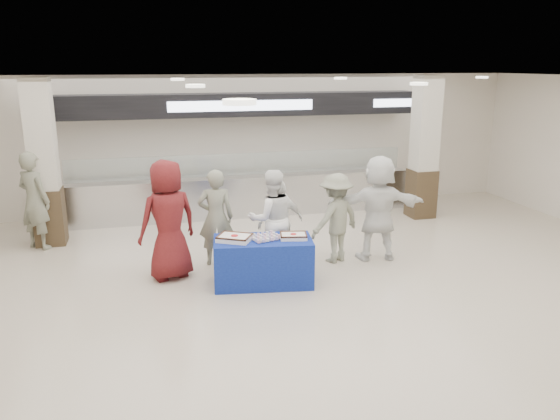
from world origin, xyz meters
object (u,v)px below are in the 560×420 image
object	(u,v)px
soldier_a	(216,217)
chef_short	(280,222)
soldier_bg	(34,201)
cupcake_tray	(265,237)
display_table	(263,261)
chef_tall	(272,219)
civilian_maroon	(168,220)
sheet_cake_right	(293,236)
civilian_white	(378,208)
soldier_b	(336,218)
sheet_cake_left	(235,237)

from	to	relation	value
soldier_a	chef_short	distance (m)	1.13
soldier_bg	cupcake_tray	bearing A→B (deg)	-178.04
cupcake_tray	soldier_bg	world-z (taller)	soldier_bg
display_table	soldier_a	world-z (taller)	soldier_a
chef_tall	cupcake_tray	bearing A→B (deg)	67.21
display_table	soldier_a	bearing A→B (deg)	127.09
chef_tall	soldier_bg	world-z (taller)	soldier_bg
civilian_maroon	soldier_bg	bearing A→B (deg)	-62.65
cupcake_tray	civilian_maroon	size ratio (longest dim) A/B	0.23
soldier_a	sheet_cake_right	bearing A→B (deg)	138.81
soldier_a	civilian_white	size ratio (longest dim) A/B	0.89
chef_short	cupcake_tray	bearing A→B (deg)	46.12
soldier_a	soldier_b	bearing A→B (deg)	175.78
sheet_cake_left	soldier_b	bearing A→B (deg)	19.21
chef_short	soldier_b	size ratio (longest dim) A/B	0.94
display_table	soldier_a	distance (m)	1.33
sheet_cake_left	soldier_bg	distance (m)	4.33
sheet_cake_left	civilian_white	size ratio (longest dim) A/B	0.33
civilian_maroon	civilian_white	bearing A→B (deg)	159.72
sheet_cake_left	sheet_cake_right	distance (m)	0.93
chef_short	chef_tall	bearing A→B (deg)	15.97
display_table	cupcake_tray	xyz separation A→B (m)	(0.04, -0.01, 0.41)
soldier_b	chef_short	bearing A→B (deg)	-33.20
soldier_a	civilian_white	distance (m)	2.88
chef_short	civilian_white	bearing A→B (deg)	157.54
soldier_a	civilian_white	world-z (taller)	civilian_white
soldier_a	chef_short	size ratio (longest dim) A/B	1.13
soldier_bg	civilian_white	bearing A→B (deg)	-161.45
display_table	soldier_bg	size ratio (longest dim) A/B	0.83
soldier_b	display_table	bearing A→B (deg)	1.13
sheet_cake_left	soldier_a	xyz separation A→B (m)	(-0.15, 1.05, 0.05)
display_table	civilian_maroon	bearing A→B (deg)	164.46
display_table	chef_short	bearing A→B (deg)	68.02
display_table	civilian_white	bearing A→B (deg)	24.52
civilian_white	soldier_bg	world-z (taller)	civilian_white
sheet_cake_left	display_table	bearing A→B (deg)	-5.38
sheet_cake_right	cupcake_tray	size ratio (longest dim) A/B	1.03
display_table	soldier_a	size ratio (longest dim) A/B	0.91
soldier_a	soldier_bg	distance (m)	3.62
soldier_b	soldier_bg	xyz separation A→B (m)	(-5.26, 2.08, 0.14)
display_table	civilian_white	size ratio (longest dim) A/B	0.81
display_table	cupcake_tray	world-z (taller)	cupcake_tray
soldier_b	soldier_a	bearing A→B (deg)	-35.03
soldier_a	soldier_b	distance (m)	2.10
civilian_white	display_table	bearing A→B (deg)	24.40
soldier_a	chef_short	world-z (taller)	soldier_a
cupcake_tray	soldier_bg	bearing A→B (deg)	143.77
sheet_cake_left	cupcake_tray	size ratio (longest dim) A/B	1.36
cupcake_tray	soldier_b	size ratio (longest dim) A/B	0.29
sheet_cake_right	civilian_maroon	size ratio (longest dim) A/B	0.24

